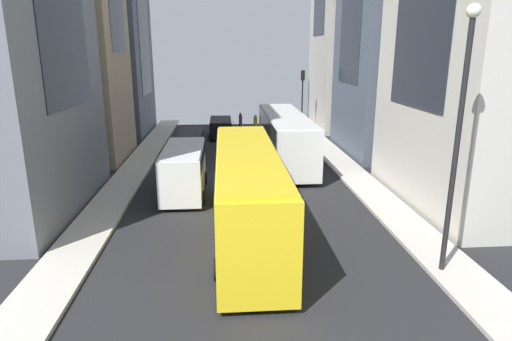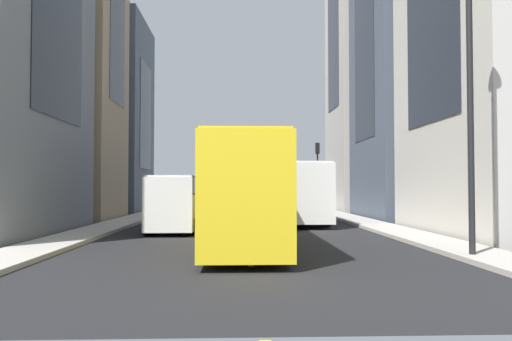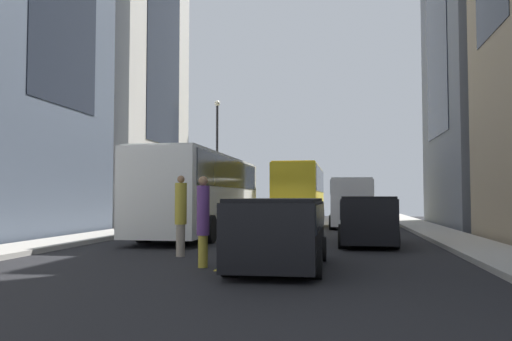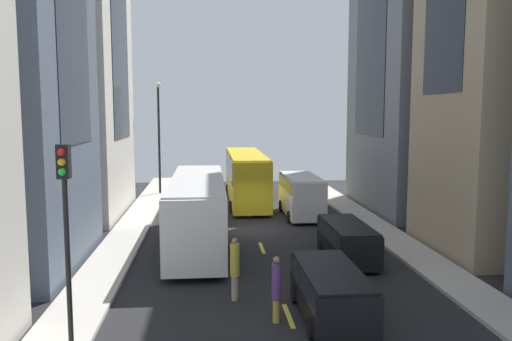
{
  "view_description": "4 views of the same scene",
  "coord_description": "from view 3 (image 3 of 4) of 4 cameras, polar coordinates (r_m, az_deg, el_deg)",
  "views": [
    {
      "loc": [
        1.1,
        25.73,
        7.5
      ],
      "look_at": [
        -0.58,
        3.63,
        1.38
      ],
      "focal_mm": 30.63,
      "sensor_mm": 36.0,
      "label": 1
    },
    {
      "loc": [
        0.39,
        26.92,
        2.08
      ],
      "look_at": [
        -0.64,
        0.1,
        2.95
      ],
      "focal_mm": 35.61,
      "sensor_mm": 36.0,
      "label": 2
    },
    {
      "loc": [
        2.73,
        -24.76,
        1.64
      ],
      "look_at": [
        -1.32,
        -0.31,
        2.91
      ],
      "focal_mm": 36.2,
      "sensor_mm": 36.0,
      "label": 3
    },
    {
      "loc": [
        -2.52,
        -28.48,
        6.58
      ],
      "look_at": [
        0.4,
        3.23,
        2.93
      ],
      "focal_mm": 36.24,
      "sensor_mm": 36.0,
      "label": 4
    }
  ],
  "objects": [
    {
      "name": "lane_stripe_4",
      "position": [
        37.5,
        5.25,
        -5.41
      ],
      "size": [
        0.16,
        2.0,
        0.01
      ],
      "primitive_type": "cube",
      "color": "yellow",
      "rests_on": "ground"
    },
    {
      "name": "pedestrian_crossing_mid",
      "position": [
        14.41,
        -8.32,
        -4.67
      ],
      "size": [
        0.33,
        0.33,
        2.23
      ],
      "rotation": [
        0.0,
        0.0,
        2.0
      ],
      "color": "gray",
      "rests_on": "ground"
    },
    {
      "name": "car_black_0",
      "position": [
        18.19,
        12.06,
        -4.95
      ],
      "size": [
        1.9,
        4.69,
        1.65
      ],
      "color": "black",
      "rests_on": "ground"
    },
    {
      "name": "sidewalk_west",
      "position": [
        26.6,
        -11.83,
        -6.23
      ],
      "size": [
        1.96,
        44.0,
        0.15
      ],
      "primitive_type": "cube",
      "color": "#B2ADA3",
      "rests_on": "ground"
    },
    {
      "name": "car_black_1",
      "position": [
        12.0,
        2.65,
        -6.24
      ],
      "size": [
        2.04,
        4.7,
        1.6
      ],
      "color": "black",
      "rests_on": "ground"
    },
    {
      "name": "streetlamp_near",
      "position": [
        38.57,
        -4.32,
        2.59
      ],
      "size": [
        0.44,
        0.44,
        8.7
      ],
      "color": "black",
      "rests_on": "ground"
    },
    {
      "name": "lane_stripe_1",
      "position": [
        12.57,
        -3.25,
        -10.39
      ],
      "size": [
        0.16,
        2.0,
        0.01
      ],
      "primitive_type": "cube",
      "color": "yellow",
      "rests_on": "ground"
    },
    {
      "name": "lane_stripe_3",
      "position": [
        29.14,
        4.04,
        -6.13
      ],
      "size": [
        0.16,
        2.0,
        0.01
      ],
      "primitive_type": "cube",
      "color": "yellow",
      "rests_on": "ground"
    },
    {
      "name": "ground_plane",
      "position": [
        24.97,
        3.14,
        -6.69
      ],
      "size": [
        39.69,
        39.69,
        0.0
      ],
      "primitive_type": "plane",
      "color": "black"
    },
    {
      "name": "building_west_2",
      "position": [
        35.06,
        -17.26,
        12.43
      ],
      "size": [
        9.13,
        10.5,
        21.69
      ],
      "color": "beige",
      "rests_on": "ground"
    },
    {
      "name": "streetcar_yellow",
      "position": [
        33.49,
        5.01,
        -2.08
      ],
      "size": [
        2.7,
        12.14,
        3.59
      ],
      "color": "yellow",
      "rests_on": "ground"
    },
    {
      "name": "lane_stripe_5",
      "position": [
        45.87,
        6.01,
        -4.95
      ],
      "size": [
        0.16,
        2.0,
        0.01
      ],
      "primitive_type": "cube",
      "color": "yellow",
      "rests_on": "ground"
    },
    {
      "name": "delivery_van_white",
      "position": [
        27.89,
        10.46,
        -3.13
      ],
      "size": [
        2.25,
        5.78,
        2.58
      ],
      "color": "white",
      "rests_on": "ground"
    },
    {
      "name": "sidewalk_east",
      "position": [
        25.16,
        18.98,
        -6.33
      ],
      "size": [
        1.96,
        44.0,
        0.15
      ],
      "primitive_type": "cube",
      "color": "#B2ADA3",
      "rests_on": "ground"
    },
    {
      "name": "pedestrian_crossing_near",
      "position": [
        12.13,
        -5.87,
        -5.28
      ],
      "size": [
        0.3,
        0.3,
        2.12
      ],
      "rotation": [
        0.0,
        0.0,
        3.85
      ],
      "color": "gold",
      "rests_on": "ground"
    },
    {
      "name": "city_bus_white",
      "position": [
        22.24,
        -5.8,
        -1.96
      ],
      "size": [
        2.81,
        12.07,
        3.35
      ],
      "color": "silver",
      "rests_on": "ground"
    },
    {
      "name": "lane_stripe_2",
      "position": [
        20.81,
        1.86,
        -7.43
      ],
      "size": [
        0.16,
        2.0,
        0.01
      ],
      "primitive_type": "cube",
      "color": "yellow",
      "rests_on": "ground"
    }
  ]
}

